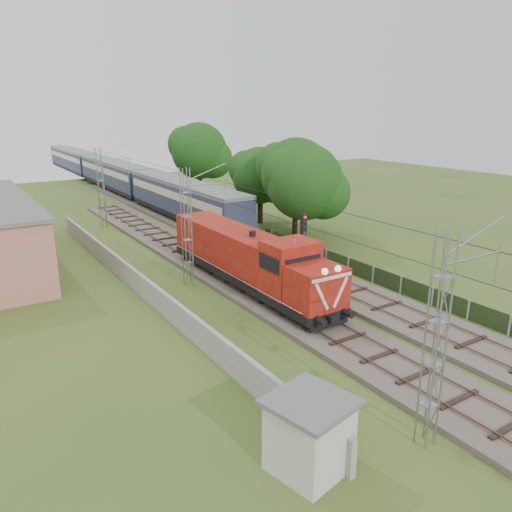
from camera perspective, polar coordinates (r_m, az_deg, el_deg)
ground at (r=26.92m, az=9.46°, el=-9.46°), size 140.00×140.00×0.00m
track_main at (r=31.91m, az=1.09°, el=-4.59°), size 4.20×70.00×0.45m
track_side at (r=44.95m, az=-2.76°, el=1.74°), size 4.20×80.00×0.45m
catenary at (r=33.58m, az=-7.83°, el=3.25°), size 3.31×70.00×8.00m
boundary_wall at (r=33.25m, az=-13.17°, el=-3.11°), size 0.25×40.00×1.50m
fence at (r=33.97m, az=16.27°, el=-3.19°), size 0.12×32.00×1.20m
locomotive at (r=32.85m, az=-0.84°, el=-0.21°), size 2.95×16.83×4.27m
coach_rake at (r=75.52m, az=-15.93°, el=9.11°), size 3.20×71.41×3.70m
signal_post at (r=32.37m, az=5.37°, el=2.09°), size 0.58×0.46×5.30m
relay_hut at (r=17.64m, az=6.11°, el=-19.63°), size 3.05×3.05×2.65m
tree_a at (r=43.11m, az=5.68°, el=8.31°), size 6.86×6.53×8.89m
tree_b at (r=47.40m, az=4.69°, el=9.26°), size 7.02×6.69×9.10m
tree_c at (r=51.91m, az=0.57°, el=9.13°), size 6.10×5.81×7.91m
tree_d at (r=66.78m, az=-6.44°, el=11.79°), size 7.64×7.27×9.90m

